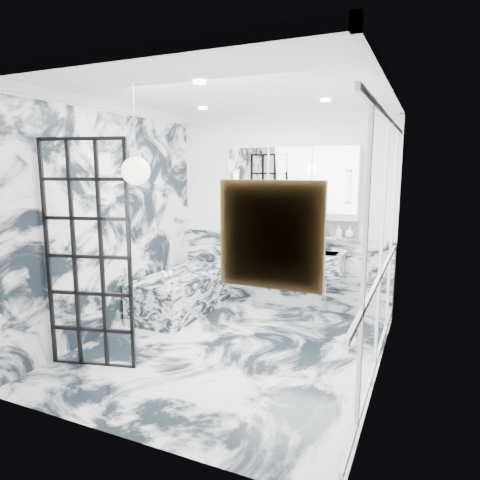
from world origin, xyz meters
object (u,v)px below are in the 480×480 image
at_px(crittall_door, 88,257).
at_px(bathtub, 182,292).
at_px(mirror_cabinet, 291,183).
at_px(trough_sink, 286,260).

relative_size(crittall_door, bathtub, 1.39).
xyz_separation_m(crittall_door, mirror_cabinet, (1.26, 2.66, 0.67)).
distance_m(mirror_cabinet, bathtub, 2.20).
distance_m(trough_sink, bathtub, 1.55).
bearing_deg(bathtub, trough_sink, 26.48).
height_order(trough_sink, mirror_cabinet, mirror_cabinet).
distance_m(crittall_door, trough_sink, 2.83).
height_order(mirror_cabinet, bathtub, mirror_cabinet).
distance_m(crittall_door, mirror_cabinet, 3.02).
bearing_deg(trough_sink, bathtub, -153.52).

